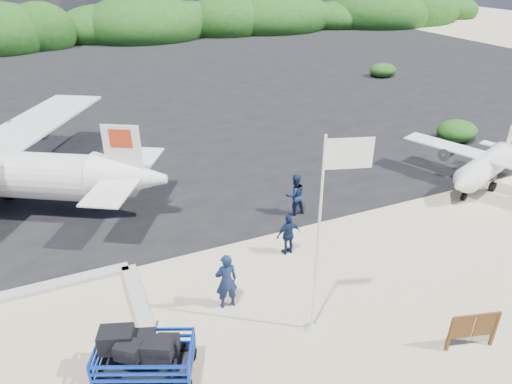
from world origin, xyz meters
TOP-DOWN VIEW (x-y plane):
  - ground at (0.00, 0.00)m, footprint 160.00×160.00m
  - asphalt_apron at (0.00, 30.00)m, footprint 90.00×50.00m
  - vegetation_band at (0.00, 55.00)m, footprint 124.00×8.00m
  - baggage_cart at (-4.85, -0.05)m, footprint 3.14×2.52m
  - flagpole at (0.09, -0.23)m, footprint 1.35×0.87m
  - signboard at (3.88, -2.71)m, footprint 1.54×0.54m
  - crew_a at (-1.90, 1.75)m, footprint 0.75×0.51m
  - crew_b at (2.83, 6.08)m, footprint 0.92×0.72m
  - crew_c at (1.24, 3.57)m, footprint 0.99×0.44m
  - aircraft_large at (17.25, 22.70)m, footprint 24.22×24.22m
  - aircraft_small at (-6.73, 36.16)m, footprint 8.69×8.69m

SIDE VIEW (x-z plane):
  - ground at x=0.00m, z-range 0.00..0.00m
  - asphalt_apron at x=0.00m, z-range -0.02..0.02m
  - vegetation_band at x=0.00m, z-range -2.20..2.20m
  - baggage_cart at x=-4.85m, z-range -0.69..0.69m
  - flagpole at x=0.09m, z-range -3.13..3.13m
  - signboard at x=3.88m, z-range -0.64..0.64m
  - aircraft_large at x=17.25m, z-range -2.66..2.66m
  - aircraft_small at x=-6.73m, z-range -1.21..1.21m
  - crew_c at x=1.24m, z-range 0.00..1.66m
  - crew_b at x=2.83m, z-range 0.00..1.88m
  - crew_a at x=-1.90m, z-range 0.00..1.98m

